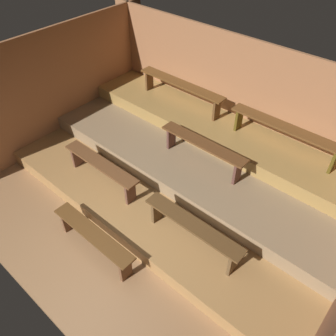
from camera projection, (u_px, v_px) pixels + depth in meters
The scene contains 12 objects.
ground at pixel (165, 204), 6.35m from camera, with size 6.91×5.27×0.08m, color #946A45.
wall_back at pixel (241, 98), 6.79m from camera, with size 6.91×0.06×2.38m, color #9C6540.
wall_left at pixel (52, 89), 7.04m from camera, with size 0.06×5.27×2.38m, color #975E3A.
platform_lower at pixel (183, 182), 6.53m from camera, with size 6.11×3.42×0.27m, color #9D7242.
platform_middle at pixel (202, 157), 6.67m from camera, with size 6.11×2.28×0.27m, color #887051.
platform_upper at pixel (221, 132), 6.82m from camera, with size 6.11×1.10×0.27m, color olive.
bench_floor_center at pixel (94, 237), 5.30m from camera, with size 1.63×0.26×0.47m.
bench_lower_left at pixel (101, 167), 6.11m from camera, with size 1.69×0.26×0.47m.
bench_lower_right at pixel (193, 228), 5.10m from camera, with size 1.69×0.26×0.47m.
bench_middle_center at pixel (203, 147), 6.10m from camera, with size 1.72×0.26×0.47m.
bench_upper_left at pixel (181, 87), 7.14m from camera, with size 2.07×0.26×0.47m.
bench_upper_right at pixel (285, 131), 5.99m from camera, with size 2.07×0.26×0.47m.
Camera 1 is at (2.86, -0.94, 4.71)m, focal length 36.87 mm.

